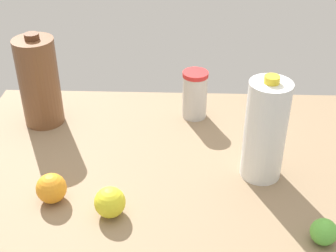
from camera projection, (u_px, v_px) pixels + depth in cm
name	position (u px, v px, depth cm)	size (l,w,h in cm)	color
countertop	(168.00, 159.00, 135.86)	(120.00, 76.00, 3.00)	#897052
chocolate_milk_jug	(39.00, 82.00, 143.40)	(12.31, 12.31, 29.73)	brown
milk_jug	(265.00, 131.00, 120.38)	(10.91, 10.91, 29.57)	white
tumbler_cup	(195.00, 94.00, 149.42)	(8.11, 8.11, 15.81)	beige
orange_loose	(51.00, 188.00, 116.69)	(7.68, 7.68, 7.68)	orange
lime_by_jug	(324.00, 232.00, 105.09)	(6.17, 6.17, 6.17)	#5DB33D
lemon_far_back	(110.00, 202.00, 112.34)	(7.65, 7.65, 7.65)	yellow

